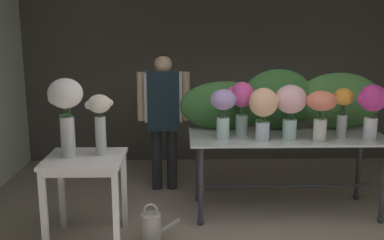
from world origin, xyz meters
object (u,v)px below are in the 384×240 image
Objects in this scene: display_table_glass at (287,148)px; vase_lilac_peonies at (223,108)px; vase_sunset_stock at (343,107)px; vase_white_roses_tall at (66,105)px; side_table_white at (85,169)px; vase_cream_lisianthus_tall at (100,117)px; vase_magenta_ranunculus at (372,105)px; florist at (164,108)px; vase_fuchsia_snapdragons at (242,101)px; vase_blush_freesia at (291,104)px; watering_can at (152,226)px; vase_coral_dahlias at (321,108)px; vase_peach_lilies at (263,107)px.

vase_lilac_peonies reaches higher than display_table_glass.
vase_sunset_stock is 2.58m from vase_white_roses_tall.
vase_cream_lisianthus_tall is (0.13, 0.06, 0.44)m from side_table_white.
vase_magenta_ranunculus is (0.23, -0.12, 0.04)m from vase_sunset_stock.
vase_fuchsia_snapdragons is at bearing -39.45° from florist.
vase_sunset_stock is 0.91× the size of vase_cream_lisianthus_tall.
vase_blush_freesia is (-0.75, 0.07, -0.00)m from vase_magenta_ranunculus.
side_table_white is 1.58× the size of vase_lilac_peonies.
vase_lilac_peonies is at bearing -176.68° from vase_sunset_stock.
florist is at bearing 86.82° from watering_can.
vase_magenta_ranunculus reaches higher than vase_blush_freesia.
watering_can is (-0.67, -0.44, -0.99)m from vase_lilac_peonies.
vase_coral_dahlias is at bearing 8.76° from vase_white_roses_tall.
vase_peach_lilies is (0.97, -0.89, 0.15)m from florist.
vase_blush_freesia is 0.99× the size of vase_cream_lisianthus_tall.
vase_coral_dahlias is at bearing -21.99° from vase_blush_freesia.
vase_sunset_stock reaches higher than vase_coral_dahlias.
vase_coral_dahlias is (2.13, 0.35, 0.46)m from side_table_white.
display_table_glass is 2.18m from vase_white_roses_tall.
vase_cream_lisianthus_tall reaches higher than watering_can.
vase_peach_lilies is 1.02m from vase_magenta_ranunculus.
vase_magenta_ranunculus is (1.20, -0.25, 0.00)m from vase_fuchsia_snapdragons.
vase_blush_freesia reaches higher than vase_coral_dahlias.
side_table_white is at bearing 179.38° from watering_can.
vase_cream_lisianthus_tall is at bearing 25.10° from side_table_white.
vase_coral_dahlias is at bearing 8.16° from vase_cream_lisianthus_tall.
florist reaches higher than vase_peach_lilies.
display_table_glass is 4.01× the size of vase_lilac_peonies.
watering_can is (0.56, -0.01, -0.54)m from side_table_white.
vase_coral_dahlias is 0.28m from vase_blush_freesia.
vase_fuchsia_snapdragons reaches higher than vase_blush_freesia.
vase_blush_freesia reaches higher than watering_can.
watering_can is at bearing -169.43° from vase_magenta_ranunculus.
display_table_glass is at bearing 13.30° from vase_lilac_peonies.
vase_blush_freesia is (-0.01, -0.14, 0.47)m from display_table_glass.
vase_peach_lilies reaches higher than display_table_glass.
vase_white_roses_tall reaches higher than vase_cream_lisianthus_tall.
vase_peach_lilies is 0.28m from vase_blush_freesia.
watering_can is (0.70, -0.00, -1.10)m from vase_white_roses_tall.
vase_cream_lisianthus_tall is at bearing -156.37° from vase_fuchsia_snapdragons.
display_table_glass is 0.57m from vase_peach_lilies.
vase_lilac_peonies is 0.93× the size of vase_blush_freesia.
vase_peach_lilies reaches higher than vase_sunset_stock.
display_table_glass is at bearing 34.13° from vase_peach_lilies.
vase_peach_lilies is at bearing -53.34° from vase_fuchsia_snapdragons.
display_table_glass is 3.66× the size of vase_fuchsia_snapdragons.
florist reaches higher than vase_sunset_stock.
florist is 2.20m from vase_magenta_ranunculus.
vase_peach_lilies reaches higher than vase_cream_lisianthus_tall.
side_table_white is 1.99m from vase_blush_freesia.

